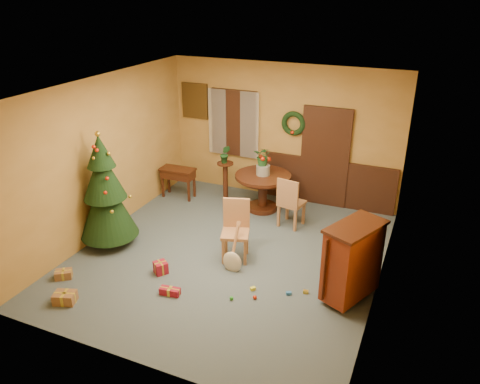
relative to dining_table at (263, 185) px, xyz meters
The scene contains 21 objects.
room_envelope 1.02m from the dining_table, 67.72° to the left, with size 5.50×5.50×5.50m.
dining_table is the anchor object (origin of this frame).
urn 0.34m from the dining_table, behind, with size 0.28×0.28×0.20m, color slate.
centerpiece_plant 0.64m from the dining_table, ahead, with size 0.36×0.31×0.40m, color #1E4C23.
chair_near 1.91m from the dining_table, 83.03° to the right, with size 0.57×0.57×1.05m.
chair_far 0.90m from the dining_table, 34.02° to the right, with size 0.51×0.51×1.02m.
guitar 2.35m from the dining_table, 81.26° to the right, with size 0.33×0.16×0.78m, color beige, non-canonical shape.
plant_stand 0.88m from the dining_table, behind, with size 0.34×0.34×0.89m.
stand_plant 1.03m from the dining_table, behind, with size 0.21×0.17×0.39m, color #19471E.
christmas_tree 3.17m from the dining_table, 130.49° to the right, with size 1.02×1.02×2.11m.
writing_desk 1.93m from the dining_table, behind, with size 0.77×0.40×0.67m.
sideboard 3.22m from the dining_table, 45.36° to the right, with size 0.85×1.08×1.23m.
gift_a 4.40m from the dining_table, 111.01° to the right, with size 0.37×0.32×0.17m.
gift_b 2.97m from the dining_table, 103.50° to the right, with size 0.27×0.27×0.20m.
gift_c 4.16m from the dining_table, 119.49° to the right, with size 0.31×0.29×0.14m.
gift_d 3.34m from the dining_table, 94.24° to the right, with size 0.33×0.17×0.11m.
toy_a 3.00m from the dining_table, 61.27° to the right, with size 0.08×0.05×0.05m, color #2864AD.
toy_b 3.17m from the dining_table, 77.58° to the right, with size 0.06×0.06×0.06m, color green.
toy_c 2.88m from the dining_table, 72.04° to the right, with size 0.08×0.05×0.05m, color yellow.
toy_d 3.10m from the dining_table, 71.18° to the right, with size 0.06×0.06×0.06m, color red.
toy_e 3.00m from the dining_table, 56.11° to the right, with size 0.08×0.05×0.05m, color gold.
Camera 1 is at (2.95, -6.33, 4.34)m, focal length 35.00 mm.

